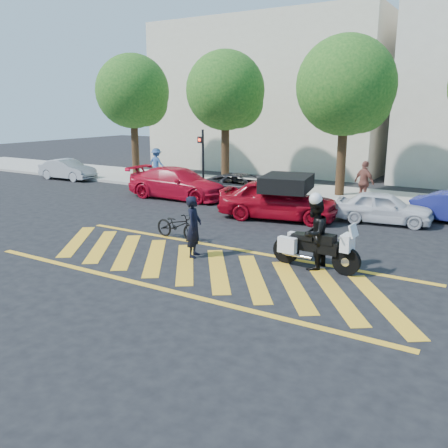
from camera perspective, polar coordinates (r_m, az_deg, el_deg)
The scene contains 19 objects.
ground at distance 13.25m, azimuth -2.58°, elevation -5.15°, with size 90.00×90.00×0.00m, color black.
sidewalk at distance 23.84m, azimuth 13.67°, elevation 3.28°, with size 60.00×5.00×0.15m, color #9E998E.
crosswalk at distance 13.27m, azimuth -2.72°, elevation -5.10°, with size 12.33×4.00×0.01m.
building_left at distance 34.79m, azimuth 5.89°, elevation 15.01°, with size 16.00×8.00×10.00m, color beige.
tree_far_left at distance 29.99m, azimuth -10.65°, elevation 15.11°, with size 4.40×4.40×7.41m.
tree_left at distance 26.14m, azimuth 0.48°, elevation 15.42°, with size 4.20×4.20×7.26m.
tree_center at distance 23.49m, azimuth 14.76°, elevation 15.39°, with size 4.60×4.60×7.56m.
signal_pole at distance 24.35m, azimuth -2.63°, elevation 8.27°, with size 0.28×0.43×3.20m.
officer_bike at distance 13.92m, azimuth -3.66°, elevation -0.33°, with size 0.66×0.43×1.82m, color black.
bicycle at distance 15.88m, azimuth -5.64°, elevation -0.17°, with size 0.63×1.82×0.95m, color black.
police_motorcycle at distance 13.17m, azimuth 10.78°, elevation -2.75°, with size 2.53×0.83×1.12m.
officer_moto at distance 13.07m, azimuth 10.78°, elevation -1.20°, with size 0.95×0.74×1.95m, color black.
red_convertible at distance 18.72m, azimuth 6.52°, elevation 2.96°, with size 1.86×4.63×1.58m, color #9D0716.
parked_far_left at distance 30.44m, azimuth -18.32°, elevation 6.25°, with size 1.29×3.70×1.22m, color gray.
parked_left at distance 23.00m, azimuth -5.54°, elevation 4.92°, with size 2.07×5.09×1.48m, color red.
parked_mid_left at distance 22.68m, azimuth 2.33°, elevation 4.51°, with size 2.03×4.40×1.22m, color black.
parked_mid_right at distance 18.98m, azimuth 18.66°, elevation 1.90°, with size 1.43×3.56×1.21m, color silver.
pedestrian_left at distance 29.02m, azimuth -8.10°, elevation 7.29°, with size 1.13×0.65×1.75m, color #305186.
pedestrian_right at distance 21.80m, azimuth 16.52°, elevation 4.84°, with size 1.10×0.46×1.88m, color brown.
Camera 1 is at (6.99, -10.39, 4.34)m, focal length 38.00 mm.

